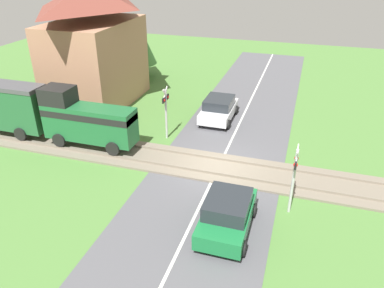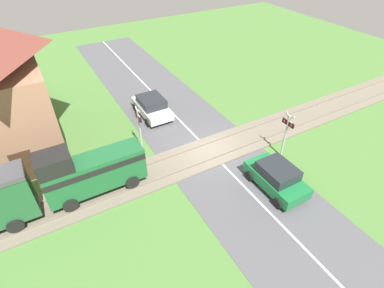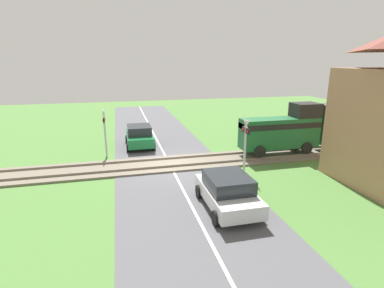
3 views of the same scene
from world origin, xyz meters
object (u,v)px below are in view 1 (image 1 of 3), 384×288
at_px(station_building, 94,48).
at_px(pedestrian_by_station, 43,114).
at_px(crossing_signal_west_approach, 295,172).
at_px(car_near_crossing, 227,214).
at_px(car_far_side, 219,108).
at_px(crossing_signal_east_approach, 166,106).

distance_m(station_building, pedestrian_by_station, 5.83).
distance_m(crossing_signal_west_approach, station_building, 16.88).
height_order(car_near_crossing, station_building, station_building).
bearing_deg(car_far_side, station_building, 86.35).
xyz_separation_m(car_near_crossing, car_far_side, (10.39, 2.88, -0.03)).
distance_m(car_near_crossing, crossing_signal_west_approach, 3.21).
relative_size(crossing_signal_west_approach, station_building, 0.39).
height_order(car_far_side, crossing_signal_east_approach, crossing_signal_east_approach).
distance_m(car_far_side, crossing_signal_east_approach, 4.35).
distance_m(car_far_side, station_building, 9.53).
xyz_separation_m(crossing_signal_west_approach, pedestrian_by_station, (4.30, 15.43, -1.24)).
bearing_deg(pedestrian_by_station, car_near_crossing, -115.35).
height_order(car_near_crossing, crossing_signal_east_approach, crossing_signal_east_approach).
bearing_deg(car_near_crossing, crossing_signal_east_approach, 36.81).
bearing_deg(pedestrian_by_station, car_far_side, -67.99).
height_order(crossing_signal_west_approach, pedestrian_by_station, crossing_signal_west_approach).
bearing_deg(crossing_signal_east_approach, pedestrian_by_station, 94.68).
xyz_separation_m(car_near_crossing, pedestrian_by_station, (6.23, 13.16, -0.05)).
distance_m(car_near_crossing, pedestrian_by_station, 14.56).
distance_m(car_near_crossing, crossing_signal_east_approach, 8.69).
relative_size(car_near_crossing, crossing_signal_west_approach, 1.16).
height_order(crossing_signal_east_approach, station_building, station_building).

